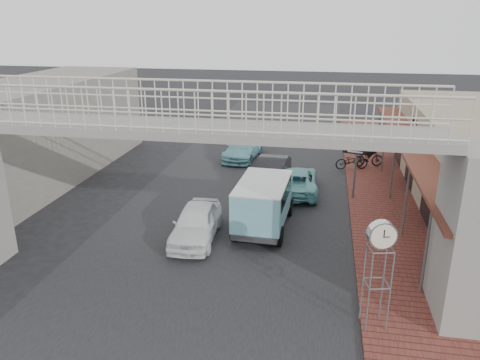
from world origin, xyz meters
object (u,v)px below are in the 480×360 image
at_px(arrow_sign, 374,147).
at_px(angkot_curb, 296,180).
at_px(angkot_far, 243,148).
at_px(angkot_van, 264,198).
at_px(dark_sedan, 271,172).
at_px(motorcycle_far, 368,158).
at_px(white_hatchback, 196,223).
at_px(street_clock, 381,240).
at_px(motorcycle_near, 352,161).

bearing_deg(arrow_sign, angkot_curb, -176.50).
relative_size(angkot_far, angkot_van, 1.00).
distance_m(dark_sedan, motorcycle_far, 6.33).
distance_m(white_hatchback, angkot_curb, 6.76).
bearing_deg(angkot_far, angkot_van, -69.89).
distance_m(dark_sedan, angkot_far, 5.07).
bearing_deg(angkot_far, motorcycle_far, -0.13).
bearing_deg(angkot_curb, motorcycle_far, -132.85).
bearing_deg(motorcycle_far, street_clock, 160.16).
xyz_separation_m(angkot_far, arrow_sign, (6.99, -6.04, 2.02)).
xyz_separation_m(dark_sedan, angkot_curb, (1.29, -0.75, -0.09)).
xyz_separation_m(white_hatchback, street_clock, (6.21, -4.39, 2.00)).
relative_size(white_hatchback, motorcycle_far, 2.28).
bearing_deg(dark_sedan, street_clock, -66.13).
xyz_separation_m(dark_sedan, angkot_van, (0.29, -5.17, 0.62)).
distance_m(angkot_van, arrow_sign, 5.90).
relative_size(angkot_van, motorcycle_far, 2.51).
xyz_separation_m(dark_sedan, angkot_far, (-2.26, 4.53, -0.07)).
bearing_deg(angkot_van, arrow_sign, 42.06).
distance_m(angkot_far, angkot_van, 10.05).
xyz_separation_m(motorcycle_near, motorcycle_far, (0.95, 0.69, 0.03)).
height_order(motorcycle_near, arrow_sign, arrow_sign).
xyz_separation_m(motorcycle_far, arrow_sign, (-0.31, -5.34, 2.02)).
relative_size(motorcycle_near, arrow_sign, 0.58).
relative_size(angkot_van, arrow_sign, 1.36).
distance_m(white_hatchback, motorcycle_far, 12.64).
relative_size(angkot_curb, arrow_sign, 1.38).
height_order(white_hatchback, street_clock, street_clock).
height_order(motorcycle_far, street_clock, street_clock).
bearing_deg(motorcycle_near, dark_sedan, 110.80).
height_order(white_hatchback, angkot_far, white_hatchback).
bearing_deg(motorcycle_far, angkot_far, 68.30).
height_order(dark_sedan, angkot_curb, dark_sedan).
relative_size(white_hatchback, motorcycle_near, 2.13).
bearing_deg(angkot_far, arrow_sign, -35.47).
relative_size(white_hatchback, street_clock, 1.26).
bearing_deg(angkot_far, motorcycle_near, -7.01).
bearing_deg(arrow_sign, dark_sedan, 178.32).
distance_m(angkot_far, arrow_sign, 9.46).
distance_m(dark_sedan, angkot_curb, 1.50).
distance_m(angkot_curb, motorcycle_far, 5.91).
xyz_separation_m(dark_sedan, motorcycle_far, (5.04, 3.83, -0.08)).
height_order(angkot_far, arrow_sign, arrow_sign).
distance_m(motorcycle_far, street_clock, 14.98).
bearing_deg(motorcycle_near, angkot_van, 138.71).
relative_size(angkot_curb, motorcycle_far, 2.54).
relative_size(dark_sedan, angkot_van, 0.98).
bearing_deg(angkot_curb, dark_sedan, -33.55).
bearing_deg(angkot_van, dark_sedan, 95.76).
distance_m(street_clock, arrow_sign, 9.49).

